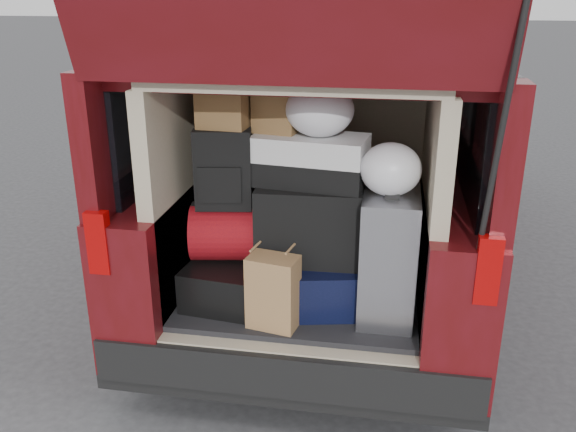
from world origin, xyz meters
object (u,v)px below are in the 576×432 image
at_px(navy_hardshell, 314,277).
at_px(silver_roller, 388,255).
at_px(twotone_duffel, 310,160).
at_px(black_hardshell, 232,277).
at_px(red_duffel, 235,232).
at_px(kraft_bag, 273,292).
at_px(black_soft_case, 311,222).
at_px(backpack, 224,168).

distance_m(navy_hardshell, silver_roller, 0.44).
bearing_deg(twotone_duffel, navy_hardshell, -15.40).
height_order(black_hardshell, red_duffel, red_duffel).
xyz_separation_m(navy_hardshell, twotone_duffel, (-0.03, 0.01, 0.64)).
bearing_deg(kraft_bag, twotone_duffel, 79.54).
height_order(navy_hardshell, kraft_bag, kraft_bag).
bearing_deg(black_soft_case, red_duffel, -179.69).
bearing_deg(navy_hardshell, silver_roller, -26.11).
bearing_deg(twotone_duffel, black_soft_case, -54.57).
bearing_deg(black_hardshell, red_duffel, 48.49).
bearing_deg(navy_hardshell, black_hardshell, 174.05).
xyz_separation_m(black_hardshell, navy_hardshell, (0.44, 0.04, 0.01)).
relative_size(navy_hardshell, silver_roller, 0.86).
height_order(kraft_bag, twotone_duffel, twotone_duffel).
distance_m(navy_hardshell, twotone_duffel, 0.64).
height_order(black_soft_case, twotone_duffel, twotone_duffel).
relative_size(black_hardshell, silver_roller, 0.84).
relative_size(red_duffel, twotone_duffel, 0.81).
distance_m(kraft_bag, backpack, 0.67).
height_order(black_hardshell, kraft_bag, kraft_bag).
height_order(silver_roller, twotone_duffel, twotone_duffel).
height_order(black_hardshell, navy_hardshell, navy_hardshell).
bearing_deg(kraft_bag, black_hardshell, 146.95).
distance_m(navy_hardshell, black_soft_case, 0.32).
distance_m(silver_roller, black_soft_case, 0.42).
bearing_deg(backpack, black_soft_case, -5.32).
relative_size(black_hardshell, navy_hardshell, 0.98).
bearing_deg(kraft_bag, black_soft_case, 75.59).
bearing_deg(red_duffel, black_soft_case, -7.33).
relative_size(kraft_bag, backpack, 0.91).
relative_size(black_hardshell, backpack, 1.34).
bearing_deg(navy_hardshell, backpack, 173.15).
height_order(navy_hardshell, backpack, backpack).
xyz_separation_m(black_hardshell, silver_roller, (0.82, -0.05, 0.21)).
relative_size(kraft_bag, red_duffel, 0.82).
relative_size(black_hardshell, twotone_duffel, 0.98).
bearing_deg(red_duffel, black_hardshell, -147.95).
bearing_deg(black_soft_case, kraft_bag, -117.51).
height_order(kraft_bag, backpack, backpack).
height_order(red_duffel, black_soft_case, black_soft_case).
relative_size(black_hardshell, red_duffel, 1.21).
height_order(navy_hardshell, black_soft_case, black_soft_case).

